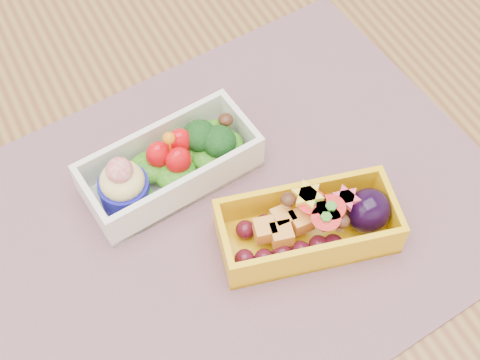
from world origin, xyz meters
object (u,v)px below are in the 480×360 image
table (278,271)px  bento_white (169,166)px  placemat (235,212)px  bento_yellow (312,225)px

table → bento_white: bento_white is taller
table → bento_white: (-0.07, 0.08, 0.12)m
table → placemat: placemat is taller
bento_white → bento_yellow: bento_white is taller
table → bento_yellow: (0.01, -0.02, 0.12)m
placemat → bento_white: (-0.03, 0.06, 0.02)m
bento_yellow → placemat: bearing=144.9°
table → bento_yellow: size_ratio=7.70×
table → placemat: 0.11m
bento_yellow → table: bearing=128.6°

